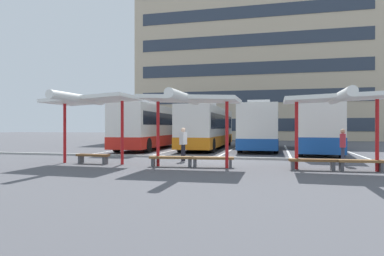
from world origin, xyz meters
TOP-DOWN VIEW (x-y plane):
  - ground_plane at (0.00, 0.00)m, footprint 160.00×160.00m
  - terminal_building at (0.02, 35.05)m, footprint 32.14×14.71m
  - coach_bus_0 at (-6.37, 8.36)m, footprint 2.90×11.22m
  - coach_bus_1 at (-2.02, 9.92)m, footprint 2.65×12.34m
  - coach_bus_2 at (2.09, 9.36)m, footprint 2.73×10.44m
  - coach_bus_3 at (6.16, 8.11)m, footprint 3.46×12.46m
  - lane_stripe_0 at (-8.20, 9.13)m, footprint 0.16×14.00m
  - lane_stripe_1 at (-4.10, 9.13)m, footprint 0.16×14.00m
  - lane_stripe_2 at (0.00, 9.13)m, footprint 0.16×14.00m
  - lane_stripe_3 at (4.10, 9.13)m, footprint 0.16×14.00m
  - lane_stripe_4 at (8.20, 9.13)m, footprint 0.16×14.00m
  - waiting_shelter_0 at (-5.12, -2.85)m, footprint 4.01×4.55m
  - bench_0 at (-5.12, -2.58)m, footprint 1.62×0.49m
  - waiting_shelter_1 at (-0.26, -3.09)m, footprint 4.07×4.64m
  - bench_1 at (-1.16, -2.85)m, footprint 1.97×0.65m
  - bench_2 at (0.64, -2.71)m, footprint 1.86×0.65m
  - waiting_shelter_2 at (5.61, -2.75)m, footprint 4.02×4.31m
  - bench_3 at (4.71, -2.69)m, footprint 1.88×0.59m
  - bench_4 at (6.51, -2.60)m, footprint 1.78×0.57m
  - platform_kerb at (0.00, 1.29)m, footprint 44.00×0.24m
  - waiting_passenger_0 at (-1.30, -0.36)m, footprint 0.30×0.52m
  - waiting_passenger_1 at (6.23, -0.52)m, footprint 0.33×0.52m

SIDE VIEW (x-z plane):
  - ground_plane at x=0.00m, z-range 0.00..0.00m
  - lane_stripe_0 at x=-8.20m, z-range 0.00..0.01m
  - lane_stripe_1 at x=-4.10m, z-range 0.00..0.01m
  - lane_stripe_2 at x=0.00m, z-range 0.00..0.01m
  - lane_stripe_3 at x=4.10m, z-range 0.00..0.01m
  - lane_stripe_4 at x=8.20m, z-range 0.00..0.01m
  - platform_kerb at x=0.00m, z-range 0.00..0.12m
  - bench_0 at x=-5.12m, z-range 0.11..0.56m
  - bench_4 at x=6.51m, z-range 0.11..0.56m
  - bench_2 at x=0.64m, z-range 0.11..0.56m
  - bench_3 at x=4.71m, z-range 0.12..0.57m
  - bench_1 at x=-1.16m, z-range 0.12..0.57m
  - waiting_passenger_1 at x=6.23m, z-range 0.13..1.77m
  - waiting_passenger_0 at x=-1.30m, z-range 0.14..1.83m
  - coach_bus_3 at x=6.16m, z-range -0.15..3.40m
  - coach_bus_1 at x=-2.02m, z-range -0.14..3.45m
  - coach_bus_2 at x=2.09m, z-range -0.13..3.50m
  - coach_bus_0 at x=-6.37m, z-range -0.14..3.56m
  - waiting_shelter_2 at x=5.61m, z-range 1.29..4.35m
  - waiting_shelter_1 at x=-0.26m, z-range 1.32..4.41m
  - waiting_shelter_0 at x=-5.12m, z-range 1.33..4.55m
  - terminal_building at x=0.02m, z-range -1.37..23.42m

